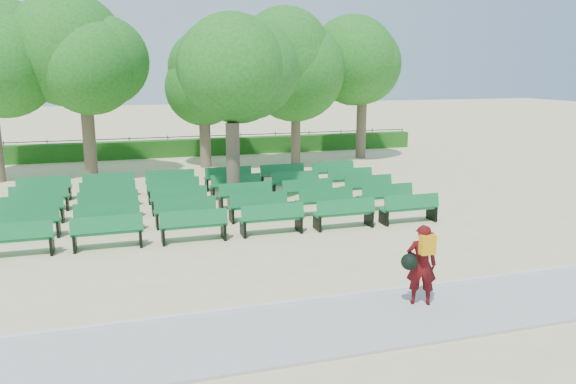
# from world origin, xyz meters

# --- Properties ---
(ground) EXTENTS (120.00, 120.00, 0.00)m
(ground) POSITION_xyz_m (0.00, 0.00, 0.00)
(ground) COLOR beige
(paving) EXTENTS (30.00, 2.20, 0.06)m
(paving) POSITION_xyz_m (0.00, -7.40, 0.03)
(paving) COLOR #A8A8A4
(paving) RESTS_ON ground
(curb) EXTENTS (30.00, 0.12, 0.10)m
(curb) POSITION_xyz_m (0.00, -6.25, 0.05)
(curb) COLOR silver
(curb) RESTS_ON ground
(hedge) EXTENTS (26.00, 0.70, 0.90)m
(hedge) POSITION_xyz_m (0.00, 14.00, 0.45)
(hedge) COLOR #1E5916
(hedge) RESTS_ON ground
(fence) EXTENTS (26.00, 0.10, 1.02)m
(fence) POSITION_xyz_m (0.00, 14.40, 0.00)
(fence) COLOR black
(fence) RESTS_ON ground
(tree_line) EXTENTS (21.80, 6.80, 7.04)m
(tree_line) POSITION_xyz_m (0.00, 10.00, 0.00)
(tree_line) COLOR #236F1E
(tree_line) RESTS_ON ground
(bench_array) EXTENTS (1.84, 0.71, 1.13)m
(bench_array) POSITION_xyz_m (-0.71, 1.79, 0.09)
(bench_array) COLOR #136E35
(bench_array) RESTS_ON ground
(tree_among) EXTENTS (3.86, 3.86, 5.61)m
(tree_among) POSITION_xyz_m (0.12, 2.43, 3.85)
(tree_among) COLOR brown
(tree_among) RESTS_ON ground
(person) EXTENTS (0.80, 0.58, 1.61)m
(person) POSITION_xyz_m (1.87, -7.03, 0.89)
(person) COLOR #480A0C
(person) RESTS_ON ground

